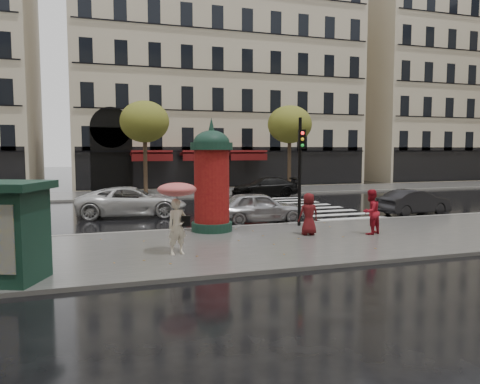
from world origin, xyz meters
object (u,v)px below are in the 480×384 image
object	(u,v)px
newsstand	(3,231)
car_silver	(259,207)
woman_red	(371,212)
car_black	(265,187)
man_burgundy	(309,214)
car_darkgrey	(414,202)
woman_umbrella	(177,206)
traffic_light	(300,161)
car_white	(132,202)
morris_column	(212,177)

from	to	relation	value
newsstand	car_silver	size ratio (longest dim) A/B	0.60
woman_red	car_black	bearing A→B (deg)	-119.64
woman_red	man_burgundy	world-z (taller)	woman_red
car_darkgrey	car_black	xyz separation A→B (m)	(-3.80, 10.80, 0.04)
woman_umbrella	traffic_light	size ratio (longest dim) A/B	0.50
car_black	car_white	bearing A→B (deg)	-47.10
traffic_light	car_black	size ratio (longest dim) A/B	0.96
man_burgundy	car_silver	world-z (taller)	man_burgundy
newsstand	traffic_light	bearing A→B (deg)	26.98
woman_umbrella	newsstand	xyz separation A→B (m)	(-4.45, -1.58, -0.25)
traffic_light	newsstand	bearing A→B (deg)	-153.02
woman_red	man_burgundy	size ratio (longest dim) A/B	1.08
car_silver	woman_red	bearing A→B (deg)	-145.90
car_darkgrey	car_white	size ratio (longest dim) A/B	0.73
woman_red	car_darkgrey	bearing A→B (deg)	-163.92
woman_red	traffic_light	world-z (taller)	traffic_light
traffic_light	car_silver	distance (m)	3.09
traffic_light	newsstand	size ratio (longest dim) A/B	1.79
car_silver	car_darkgrey	bearing A→B (deg)	-86.91
morris_column	newsstand	bearing A→B (deg)	-141.14
woman_umbrella	woman_red	size ratio (longest dim) A/B	1.34
woman_red	car_black	size ratio (longest dim) A/B	0.36
woman_red	car_silver	distance (m)	5.30
woman_umbrella	car_darkgrey	size ratio (longest dim) A/B	0.58
woman_umbrella	car_darkgrey	bearing A→B (deg)	23.28
car_black	man_burgundy	bearing A→B (deg)	-8.22
traffic_light	car_white	xyz separation A→B (m)	(-6.23, 5.81, -2.08)
morris_column	car_darkgrey	distance (m)	11.30
woman_umbrella	morris_column	bearing A→B (deg)	60.78
morris_column	car_black	bearing A→B (deg)	60.52
woman_umbrella	car_silver	size ratio (longest dim) A/B	0.54
morris_column	newsstand	distance (m)	8.38
car_white	traffic_light	bearing A→B (deg)	-126.15
woman_red	car_silver	world-z (taller)	woman_red
woman_umbrella	man_burgundy	world-z (taller)	woman_umbrella
car_black	woman_red	bearing A→B (deg)	0.45
car_white	car_black	distance (m)	11.96
car_darkgrey	car_white	distance (m)	14.03
woman_umbrella	traffic_light	world-z (taller)	traffic_light
woman_umbrella	man_burgundy	xyz separation A→B (m)	(5.20, 1.68, -0.70)
morris_column	car_black	xyz separation A→B (m)	(7.22, 12.77, -1.54)
woman_umbrella	car_darkgrey	xyz separation A→B (m)	(13.06, 5.62, -0.96)
newsstand	car_white	bearing A→B (deg)	70.02
morris_column	car_black	size ratio (longest dim) A/B	0.94
woman_red	car_white	world-z (taller)	woman_red
man_burgundy	car_darkgrey	distance (m)	8.79
newsstand	car_silver	bearing A→B (deg)	38.13
woman_umbrella	car_white	world-z (taller)	woman_umbrella
traffic_light	car_black	xyz separation A→B (m)	(3.48, 12.79, -2.14)
woman_red	car_darkgrey	size ratio (longest dim) A/B	0.44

